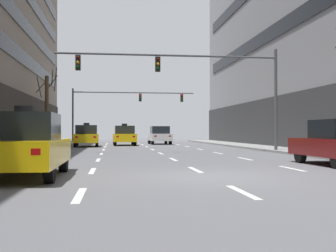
# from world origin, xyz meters

# --- Properties ---
(ground_plane) EXTENTS (120.00, 120.00, 0.00)m
(ground_plane) POSITION_xyz_m (0.00, 0.00, 0.00)
(ground_plane) COLOR slate
(lane_stripe_l1_s3) EXTENTS (0.16, 2.00, 0.01)m
(lane_stripe_l1_s3) POSITION_xyz_m (-3.24, -3.00, 0.00)
(lane_stripe_l1_s3) COLOR silver
(lane_stripe_l1_s3) RESTS_ON ground
(lane_stripe_l1_s4) EXTENTS (0.16, 2.00, 0.01)m
(lane_stripe_l1_s4) POSITION_xyz_m (-3.24, 2.00, 0.00)
(lane_stripe_l1_s4) COLOR silver
(lane_stripe_l1_s4) RESTS_ON ground
(lane_stripe_l1_s5) EXTENTS (0.16, 2.00, 0.01)m
(lane_stripe_l1_s5) POSITION_xyz_m (-3.24, 7.00, 0.00)
(lane_stripe_l1_s5) COLOR silver
(lane_stripe_l1_s5) RESTS_ON ground
(lane_stripe_l1_s6) EXTENTS (0.16, 2.00, 0.01)m
(lane_stripe_l1_s6) POSITION_xyz_m (-3.24, 12.00, 0.00)
(lane_stripe_l1_s6) COLOR silver
(lane_stripe_l1_s6) RESTS_ON ground
(lane_stripe_l1_s7) EXTENTS (0.16, 2.00, 0.01)m
(lane_stripe_l1_s7) POSITION_xyz_m (-3.24, 17.00, 0.00)
(lane_stripe_l1_s7) COLOR silver
(lane_stripe_l1_s7) RESTS_ON ground
(lane_stripe_l1_s8) EXTENTS (0.16, 2.00, 0.01)m
(lane_stripe_l1_s8) POSITION_xyz_m (-3.24, 22.00, 0.00)
(lane_stripe_l1_s8) COLOR silver
(lane_stripe_l1_s8) RESTS_ON ground
(lane_stripe_l1_s9) EXTENTS (0.16, 2.00, 0.01)m
(lane_stripe_l1_s9) POSITION_xyz_m (-3.24, 27.00, 0.00)
(lane_stripe_l1_s9) COLOR silver
(lane_stripe_l1_s9) RESTS_ON ground
(lane_stripe_l1_s10) EXTENTS (0.16, 2.00, 0.01)m
(lane_stripe_l1_s10) POSITION_xyz_m (-3.24, 32.00, 0.00)
(lane_stripe_l1_s10) COLOR silver
(lane_stripe_l1_s10) RESTS_ON ground
(lane_stripe_l2_s3) EXTENTS (0.16, 2.00, 0.01)m
(lane_stripe_l2_s3) POSITION_xyz_m (0.00, -3.00, 0.00)
(lane_stripe_l2_s3) COLOR silver
(lane_stripe_l2_s3) RESTS_ON ground
(lane_stripe_l2_s4) EXTENTS (0.16, 2.00, 0.01)m
(lane_stripe_l2_s4) POSITION_xyz_m (0.00, 2.00, 0.00)
(lane_stripe_l2_s4) COLOR silver
(lane_stripe_l2_s4) RESTS_ON ground
(lane_stripe_l2_s5) EXTENTS (0.16, 2.00, 0.01)m
(lane_stripe_l2_s5) POSITION_xyz_m (0.00, 7.00, 0.00)
(lane_stripe_l2_s5) COLOR silver
(lane_stripe_l2_s5) RESTS_ON ground
(lane_stripe_l2_s6) EXTENTS (0.16, 2.00, 0.01)m
(lane_stripe_l2_s6) POSITION_xyz_m (0.00, 12.00, 0.00)
(lane_stripe_l2_s6) COLOR silver
(lane_stripe_l2_s6) RESTS_ON ground
(lane_stripe_l2_s7) EXTENTS (0.16, 2.00, 0.01)m
(lane_stripe_l2_s7) POSITION_xyz_m (0.00, 17.00, 0.00)
(lane_stripe_l2_s7) COLOR silver
(lane_stripe_l2_s7) RESTS_ON ground
(lane_stripe_l2_s8) EXTENTS (0.16, 2.00, 0.01)m
(lane_stripe_l2_s8) POSITION_xyz_m (0.00, 22.00, 0.00)
(lane_stripe_l2_s8) COLOR silver
(lane_stripe_l2_s8) RESTS_ON ground
(lane_stripe_l2_s9) EXTENTS (0.16, 2.00, 0.01)m
(lane_stripe_l2_s9) POSITION_xyz_m (0.00, 27.00, 0.00)
(lane_stripe_l2_s9) COLOR silver
(lane_stripe_l2_s9) RESTS_ON ground
(lane_stripe_l2_s10) EXTENTS (0.16, 2.00, 0.01)m
(lane_stripe_l2_s10) POSITION_xyz_m (0.00, 32.00, 0.00)
(lane_stripe_l2_s10) COLOR silver
(lane_stripe_l2_s10) RESTS_ON ground
(lane_stripe_l3_s4) EXTENTS (0.16, 2.00, 0.01)m
(lane_stripe_l3_s4) POSITION_xyz_m (3.24, 2.00, 0.00)
(lane_stripe_l3_s4) COLOR silver
(lane_stripe_l3_s4) RESTS_ON ground
(lane_stripe_l3_s5) EXTENTS (0.16, 2.00, 0.01)m
(lane_stripe_l3_s5) POSITION_xyz_m (3.24, 7.00, 0.00)
(lane_stripe_l3_s5) COLOR silver
(lane_stripe_l3_s5) RESTS_ON ground
(lane_stripe_l3_s6) EXTENTS (0.16, 2.00, 0.01)m
(lane_stripe_l3_s6) POSITION_xyz_m (3.24, 12.00, 0.00)
(lane_stripe_l3_s6) COLOR silver
(lane_stripe_l3_s6) RESTS_ON ground
(lane_stripe_l3_s7) EXTENTS (0.16, 2.00, 0.01)m
(lane_stripe_l3_s7) POSITION_xyz_m (3.24, 17.00, 0.00)
(lane_stripe_l3_s7) COLOR silver
(lane_stripe_l3_s7) RESTS_ON ground
(lane_stripe_l3_s8) EXTENTS (0.16, 2.00, 0.01)m
(lane_stripe_l3_s8) POSITION_xyz_m (3.24, 22.00, 0.00)
(lane_stripe_l3_s8) COLOR silver
(lane_stripe_l3_s8) RESTS_ON ground
(lane_stripe_l3_s9) EXTENTS (0.16, 2.00, 0.01)m
(lane_stripe_l3_s9) POSITION_xyz_m (3.24, 27.00, 0.00)
(lane_stripe_l3_s9) COLOR silver
(lane_stripe_l3_s9) RESTS_ON ground
(lane_stripe_l3_s10) EXTENTS (0.16, 2.00, 0.01)m
(lane_stripe_l3_s10) POSITION_xyz_m (3.24, 32.00, 0.00)
(lane_stripe_l3_s10) COLOR silver
(lane_stripe_l3_s10) RESTS_ON ground
(car_driving_0) EXTENTS (2.00, 4.56, 1.69)m
(car_driving_0) POSITION_xyz_m (1.74, 28.55, 0.83)
(car_driving_0) COLOR black
(car_driving_0) RESTS_ON ground
(taxi_driving_1) EXTENTS (1.91, 4.57, 1.90)m
(taxi_driving_1) POSITION_xyz_m (-4.92, 0.32, 0.85)
(taxi_driving_1) COLOR black
(taxi_driving_1) RESTS_ON ground
(taxi_driving_2) EXTENTS (2.06, 4.62, 1.89)m
(taxi_driving_2) POSITION_xyz_m (-4.74, 23.11, 0.84)
(taxi_driving_2) COLOR black
(taxi_driving_2) RESTS_ON ground
(taxi_driving_3) EXTENTS (2.00, 4.57, 1.88)m
(taxi_driving_3) POSITION_xyz_m (-1.66, 25.55, 0.84)
(taxi_driving_3) COLOR black
(taxi_driving_3) RESTS_ON ground
(traffic_signal_0) EXTENTS (12.80, 0.35, 5.92)m
(traffic_signal_0) POSITION_xyz_m (2.10, 12.53, 4.50)
(traffic_signal_0) COLOR #4C4C51
(traffic_signal_0) RESTS_ON sidewalk_right
(traffic_signal_1) EXTENTS (13.10, 0.34, 5.64)m
(traffic_signal_1) POSITION_xyz_m (-1.88, 34.46, 4.38)
(traffic_signal_1) COLOR #4C4C51
(traffic_signal_1) RESTS_ON sidewalk_left
(street_tree_1) EXTENTS (1.64, 1.62, 5.86)m
(street_tree_1) POSITION_xyz_m (-7.58, 21.41, 2.96)
(street_tree_1) COLOR #4C3823
(street_tree_1) RESTS_ON sidewalk_left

